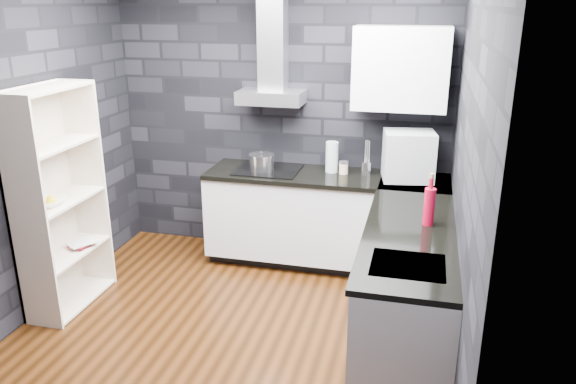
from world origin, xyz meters
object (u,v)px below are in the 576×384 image
at_px(glass_vase, 332,157).
at_px(appliance_garage, 408,156).
at_px(pot, 262,163).
at_px(utensil_crock, 366,168).
at_px(red_bottle, 429,207).
at_px(fruit_bowl, 48,202).
at_px(storage_jar, 344,168).
at_px(bookshelf, 60,201).

bearing_deg(glass_vase, appliance_garage, -8.90).
bearing_deg(glass_vase, pot, -168.84).
bearing_deg(pot, appliance_garage, 0.76).
bearing_deg(utensil_crock, appliance_garage, -14.84).
distance_m(utensil_crock, red_bottle, 1.23).
distance_m(pot, red_bottle, 1.80).
xyz_separation_m(utensil_crock, red_bottle, (0.56, -1.10, 0.07)).
height_order(red_bottle, fruit_bowl, red_bottle).
bearing_deg(storage_jar, red_bottle, -54.73).
relative_size(utensil_crock, fruit_bowl, 0.51).
relative_size(pot, bookshelf, 0.13).
xyz_separation_m(storage_jar, red_bottle, (0.76, -1.08, 0.08)).
bearing_deg(bookshelf, pot, 33.28).
relative_size(appliance_garage, red_bottle, 1.60).
bearing_deg(appliance_garage, utensil_crock, 155.65).
bearing_deg(pot, utensil_crock, 6.87).
xyz_separation_m(appliance_garage, fruit_bowl, (-2.64, -1.33, -0.19)).
distance_m(appliance_garage, red_bottle, 1.02).
xyz_separation_m(glass_vase, fruit_bowl, (-1.95, -1.44, -0.10)).
relative_size(storage_jar, utensil_crock, 0.84).
bearing_deg(utensil_crock, fruit_bowl, -147.88).
bearing_deg(appliance_garage, glass_vase, 161.58).
relative_size(appliance_garage, fruit_bowl, 1.81).
bearing_deg(red_bottle, appliance_garage, 100.74).
relative_size(utensil_crock, appliance_garage, 0.28).
bearing_deg(pot, red_bottle, -33.05).
xyz_separation_m(pot, storage_jar, (0.75, 0.09, -0.03)).
bearing_deg(glass_vase, fruit_bowl, -143.66).
bearing_deg(appliance_garage, red_bottle, -88.77).
bearing_deg(utensil_crock, pot, -173.13).
xyz_separation_m(glass_vase, utensil_crock, (0.32, -0.01, -0.08)).
xyz_separation_m(appliance_garage, red_bottle, (0.19, -1.00, -0.09)).
height_order(glass_vase, appliance_garage, appliance_garage).
bearing_deg(utensil_crock, red_bottle, -63.10).
xyz_separation_m(storage_jar, appliance_garage, (0.57, -0.08, 0.18)).
distance_m(utensil_crock, fruit_bowl, 2.68).
bearing_deg(bookshelf, fruit_bowl, -98.39).
xyz_separation_m(pot, fruit_bowl, (-1.32, -1.31, -0.04)).
distance_m(red_bottle, bookshelf, 2.84).
distance_m(storage_jar, appliance_garage, 0.60).
xyz_separation_m(bookshelf, fruit_bowl, (0.00, -0.14, 0.04)).
bearing_deg(bookshelf, appliance_garage, 15.89).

